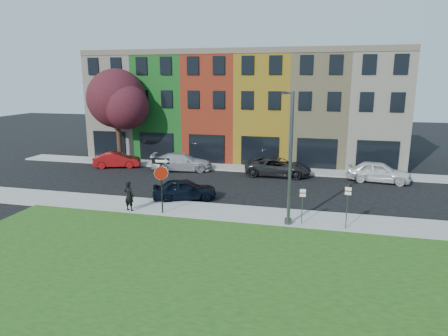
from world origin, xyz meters
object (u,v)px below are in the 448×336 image
(stop_sign, at_px, (161,174))
(sedan_near, at_px, (185,189))
(street_lamp, at_px, (289,159))
(man, at_px, (129,196))

(stop_sign, relative_size, sedan_near, 0.73)
(stop_sign, xyz_separation_m, street_lamp, (7.33, 0.17, 1.26))
(man, height_order, street_lamp, street_lamp)
(stop_sign, bearing_deg, sedan_near, 81.60)
(man, xyz_separation_m, sedan_near, (2.38, 3.21, -0.31))
(stop_sign, relative_size, street_lamp, 0.46)
(stop_sign, distance_m, man, 2.55)
(stop_sign, height_order, street_lamp, street_lamp)
(man, xyz_separation_m, street_lamp, (9.43, 0.22, 2.71))
(stop_sign, height_order, sedan_near, stop_sign)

